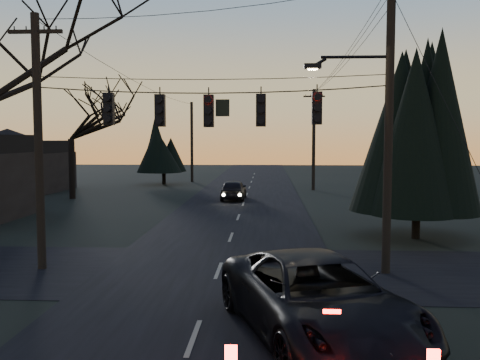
# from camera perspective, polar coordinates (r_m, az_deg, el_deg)

# --- Properties ---
(main_road) EXTENTS (8.00, 120.00, 0.02)m
(main_road) POSITION_cam_1_polar(r_m,az_deg,el_deg) (27.83, -0.41, -4.62)
(main_road) COLOR black
(main_road) RESTS_ON ground
(cross_road) EXTENTS (60.00, 7.00, 0.02)m
(cross_road) POSITION_cam_1_polar(r_m,az_deg,el_deg) (18.06, -2.31, -9.66)
(cross_road) COLOR black
(cross_road) RESTS_ON ground
(utility_pole_right) EXTENTS (5.00, 0.30, 10.00)m
(utility_pole_right) POSITION_cam_1_polar(r_m,az_deg,el_deg) (18.40, 15.26, -9.57)
(utility_pole_right) COLOR black
(utility_pole_right) RESTS_ON ground
(utility_pole_left) EXTENTS (1.80, 0.30, 8.50)m
(utility_pole_left) POSITION_cam_1_polar(r_m,az_deg,el_deg) (19.53, -20.34, -8.87)
(utility_pole_left) COLOR black
(utility_pole_left) RESTS_ON ground
(utility_pole_far_r) EXTENTS (1.80, 0.30, 8.50)m
(utility_pole_far_r) POSITION_cam_1_polar(r_m,az_deg,el_deg) (45.81, 7.81, -1.07)
(utility_pole_far_r) COLOR black
(utility_pole_far_r) RESTS_ON ground
(utility_pole_far_l) EXTENTS (0.30, 0.30, 8.00)m
(utility_pole_far_l) POSITION_cam_1_polar(r_m,az_deg,el_deg) (54.15, -5.13, -0.19)
(utility_pole_far_l) COLOR black
(utility_pole_far_l) RESTS_ON ground
(span_signal_assembly) EXTENTS (11.50, 0.44, 1.46)m
(span_signal_assembly) POSITION_cam_1_polar(r_m,az_deg,el_deg) (17.56, -3.16, 7.51)
(span_signal_assembly) COLOR black
(span_signal_assembly) RESTS_ON ground
(evergreen_right) EXTENTS (4.41, 4.41, 8.21)m
(evergreen_right) POSITION_cam_1_polar(r_m,az_deg,el_deg) (24.53, 18.49, 4.92)
(evergreen_right) COLOR black
(evergreen_right) RESTS_ON ground
(bare_tree_dist) EXTENTS (7.54, 7.54, 8.72)m
(bare_tree_dist) POSITION_cam_1_polar(r_m,az_deg,el_deg) (40.67, -17.63, 6.66)
(bare_tree_dist) COLOR black
(bare_tree_dist) RESTS_ON ground
(evergreen_dist) EXTENTS (3.62, 3.62, 5.84)m
(evergreen_dist) POSITION_cam_1_polar(r_m,az_deg,el_deg) (51.38, -8.15, 3.45)
(evergreen_dist) COLOR black
(evergreen_dist) RESTS_ON ground
(house_left_far) EXTENTS (9.00, 7.00, 5.20)m
(house_left_far) POSITION_cam_1_polar(r_m,az_deg,el_deg) (48.55, -23.49, 1.99)
(house_left_far) COLOR black
(house_left_far) RESTS_ON ground
(suv_near) EXTENTS (4.88, 7.12, 1.81)m
(suv_near) POSITION_cam_1_polar(r_m,az_deg,el_deg) (12.08, 8.21, -12.49)
(suv_near) COLOR black
(suv_near) RESTS_ON ground
(sedan_oncoming_a) EXTENTS (1.79, 4.25, 1.43)m
(sedan_oncoming_a) POSITION_cam_1_polar(r_m,az_deg,el_deg) (38.18, -0.68, -1.06)
(sedan_oncoming_a) COLOR black
(sedan_oncoming_a) RESTS_ON ground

